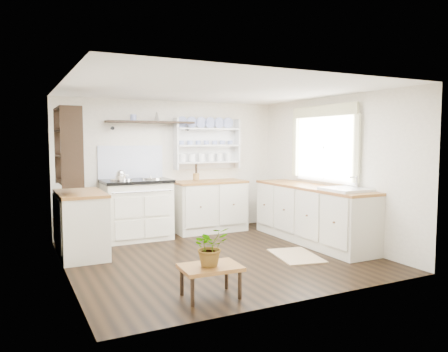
% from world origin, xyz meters
% --- Properties ---
extents(floor, '(4.00, 3.80, 0.01)m').
position_xyz_m(floor, '(0.00, 0.00, 0.00)').
color(floor, black).
rests_on(floor, ground).
extents(wall_back, '(4.00, 0.02, 2.30)m').
position_xyz_m(wall_back, '(0.00, 1.90, 1.15)').
color(wall_back, beige).
rests_on(wall_back, ground).
extents(wall_right, '(0.02, 3.80, 2.30)m').
position_xyz_m(wall_right, '(2.00, 0.00, 1.15)').
color(wall_right, beige).
rests_on(wall_right, ground).
extents(wall_left, '(0.02, 3.80, 2.30)m').
position_xyz_m(wall_left, '(-2.00, 0.00, 1.15)').
color(wall_left, beige).
rests_on(wall_left, ground).
extents(ceiling, '(4.00, 3.80, 0.01)m').
position_xyz_m(ceiling, '(0.00, 0.00, 2.30)').
color(ceiling, white).
rests_on(ceiling, wall_back).
extents(window, '(0.08, 1.55, 1.22)m').
position_xyz_m(window, '(1.95, 0.15, 1.56)').
color(window, white).
rests_on(window, wall_right).
extents(aga_cooker, '(1.10, 0.76, 1.01)m').
position_xyz_m(aga_cooker, '(-0.72, 1.57, 0.50)').
color(aga_cooker, white).
rests_on(aga_cooker, floor).
extents(back_cabinets, '(1.27, 0.63, 0.90)m').
position_xyz_m(back_cabinets, '(0.60, 1.60, 0.46)').
color(back_cabinets, beige).
rests_on(back_cabinets, floor).
extents(right_cabinets, '(0.62, 2.43, 0.90)m').
position_xyz_m(right_cabinets, '(1.70, 0.10, 0.46)').
color(right_cabinets, beige).
rests_on(right_cabinets, floor).
extents(belfast_sink, '(0.55, 0.60, 0.45)m').
position_xyz_m(belfast_sink, '(1.70, -0.65, 0.80)').
color(belfast_sink, white).
rests_on(belfast_sink, right_cabinets).
extents(left_cabinets, '(0.62, 1.13, 0.90)m').
position_xyz_m(left_cabinets, '(-1.70, 0.90, 0.46)').
color(left_cabinets, beige).
rests_on(left_cabinets, floor).
extents(plate_rack, '(1.20, 0.22, 0.90)m').
position_xyz_m(plate_rack, '(0.65, 1.86, 1.56)').
color(plate_rack, white).
rests_on(plate_rack, wall_back).
extents(high_shelf, '(1.50, 0.29, 0.16)m').
position_xyz_m(high_shelf, '(-0.40, 1.78, 1.91)').
color(high_shelf, black).
rests_on(high_shelf, wall_back).
extents(left_shelving, '(0.28, 0.80, 1.05)m').
position_xyz_m(left_shelving, '(-1.84, 0.90, 1.55)').
color(left_shelving, black).
rests_on(left_shelving, wall_left).
extents(kettle, '(0.18, 0.18, 0.22)m').
position_xyz_m(kettle, '(-1.00, 1.45, 1.04)').
color(kettle, silver).
rests_on(kettle, aga_cooker).
extents(utensil_crock, '(0.11, 0.11, 0.13)m').
position_xyz_m(utensil_crock, '(0.38, 1.68, 0.97)').
color(utensil_crock, '#A67A3C').
rests_on(utensil_crock, back_cabinets).
extents(center_table, '(0.63, 0.47, 0.33)m').
position_xyz_m(center_table, '(-0.76, -1.39, 0.29)').
color(center_table, brown).
rests_on(center_table, floor).
extents(potted_plant, '(0.38, 0.34, 0.41)m').
position_xyz_m(potted_plant, '(-0.76, -1.39, 0.53)').
color(potted_plant, '#3F7233').
rests_on(potted_plant, center_table).
extents(floor_rug, '(0.70, 0.94, 0.02)m').
position_xyz_m(floor_rug, '(0.97, -0.49, 0.01)').
color(floor_rug, '#968857').
rests_on(floor_rug, floor).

